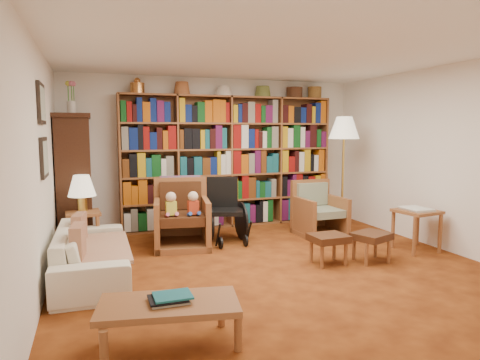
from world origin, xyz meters
name	(u,v)px	position (x,y,z in m)	size (l,w,h in m)	color
floor	(274,267)	(0.00, 0.00, 0.00)	(5.00, 5.00, 0.00)	#914616
ceiling	(276,53)	(0.00, 0.00, 2.50)	(5.00, 5.00, 0.00)	white
wall_back	(216,153)	(0.00, 2.50, 1.25)	(5.00, 5.00, 0.00)	white
wall_front	(440,192)	(0.00, -2.50, 1.25)	(5.00, 5.00, 0.00)	white
wall_left	(39,170)	(-2.50, 0.00, 1.25)	(5.00, 5.00, 0.00)	white
wall_right	(444,158)	(2.50, 0.00, 1.25)	(5.00, 5.00, 0.00)	white
bookshelf	(230,158)	(0.20, 2.33, 1.17)	(3.60, 0.30, 2.42)	brown
curio_cabinet	(75,178)	(-2.25, 2.00, 0.95)	(0.50, 0.95, 2.40)	#341B0E
framed_pictures	(43,131)	(-2.48, 0.30, 1.62)	(0.03, 0.52, 0.97)	black
sofa	(92,253)	(-2.05, 0.37, 0.28)	(0.74, 1.89, 0.55)	silver
sofa_throw	(97,250)	(-2.00, 0.37, 0.30)	(0.70, 1.31, 0.04)	beige
cushion_left	(80,231)	(-2.18, 0.72, 0.45)	(0.11, 0.35, 0.35)	maroon
cushion_right	(78,246)	(-2.18, 0.02, 0.45)	(0.12, 0.37, 0.37)	maroon
side_table_lamp	(83,221)	(-2.15, 1.42, 0.42)	(0.46, 0.46, 0.55)	brown
table_lamp	(82,187)	(-2.15, 1.42, 0.89)	(0.36, 0.36, 0.49)	gold
armchair_leather	(180,218)	(-0.86, 1.34, 0.39)	(0.88, 0.92, 0.97)	brown
armchair_sage	(317,214)	(1.30, 1.29, 0.32)	(0.69, 0.72, 0.84)	brown
wheelchair	(225,212)	(-0.19, 1.36, 0.43)	(0.58, 0.75, 0.94)	black
floor_lamp	(344,132)	(1.87, 1.47, 1.60)	(0.49, 0.49, 1.85)	gold
side_table_papers	(417,217)	(2.11, 0.02, 0.47)	(0.56, 0.56, 0.59)	brown
footstool_a	(329,240)	(0.67, -0.11, 0.30)	(0.45, 0.38, 0.37)	#482213
footstool_b	(372,238)	(1.23, -0.20, 0.30)	(0.53, 0.50, 0.37)	#482213
coffee_table	(169,307)	(-1.52, -1.49, 0.31)	(1.11, 0.70, 0.41)	brown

